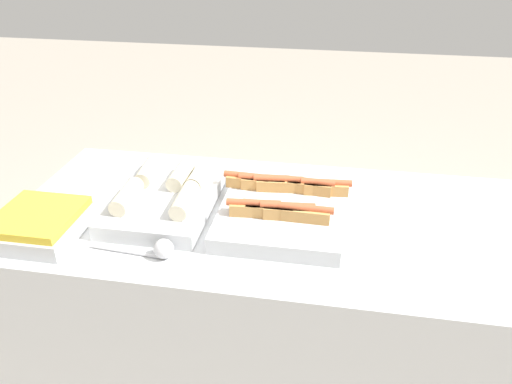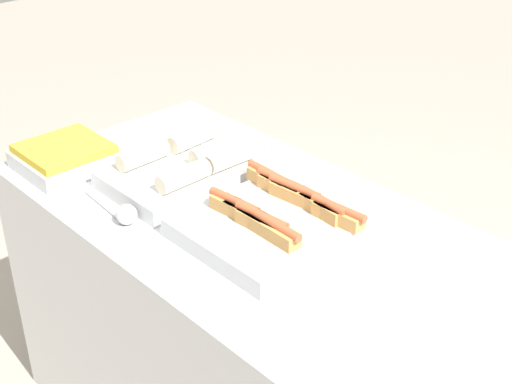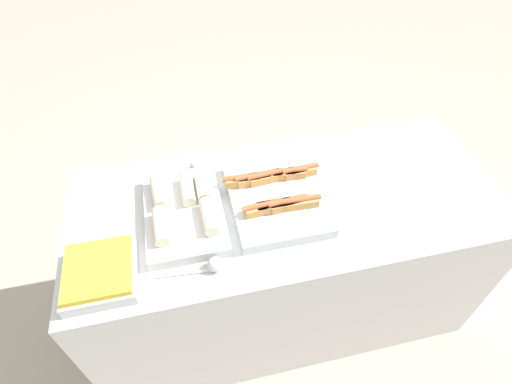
% 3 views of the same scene
% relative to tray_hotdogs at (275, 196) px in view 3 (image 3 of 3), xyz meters
% --- Properties ---
extents(ground_plane, '(12.00, 12.00, 0.00)m').
position_rel_tray_hotdogs_xyz_m(ground_plane, '(0.06, -0.00, -0.91)').
color(ground_plane, '#ADA393').
extents(counter, '(1.82, 0.77, 0.87)m').
position_rel_tray_hotdogs_xyz_m(counter, '(0.06, -0.00, -0.47)').
color(counter, silver).
rests_on(counter, ground_plane).
extents(tray_hotdogs, '(0.41, 0.47, 0.10)m').
position_rel_tray_hotdogs_xyz_m(tray_hotdogs, '(0.00, 0.00, 0.00)').
color(tray_hotdogs, silver).
rests_on(tray_hotdogs, counter).
extents(tray_wraps, '(0.30, 0.46, 0.10)m').
position_rel_tray_hotdogs_xyz_m(tray_wraps, '(-0.37, 0.00, 0.00)').
color(tray_wraps, silver).
rests_on(tray_wraps, counter).
extents(tray_side_front, '(0.25, 0.26, 0.07)m').
position_rel_tray_hotdogs_xyz_m(tray_side_front, '(-0.69, -0.22, -0.00)').
color(tray_side_front, silver).
rests_on(tray_side_front, counter).
extents(serving_spoon_near, '(0.25, 0.06, 0.06)m').
position_rel_tray_hotdogs_xyz_m(serving_spoon_near, '(-0.30, -0.27, -0.01)').
color(serving_spoon_near, silver).
rests_on(serving_spoon_near, counter).
extents(serving_spoon_far, '(0.24, 0.06, 0.06)m').
position_rel_tray_hotdogs_xyz_m(serving_spoon_far, '(-0.31, 0.26, -0.01)').
color(serving_spoon_far, silver).
rests_on(serving_spoon_far, counter).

